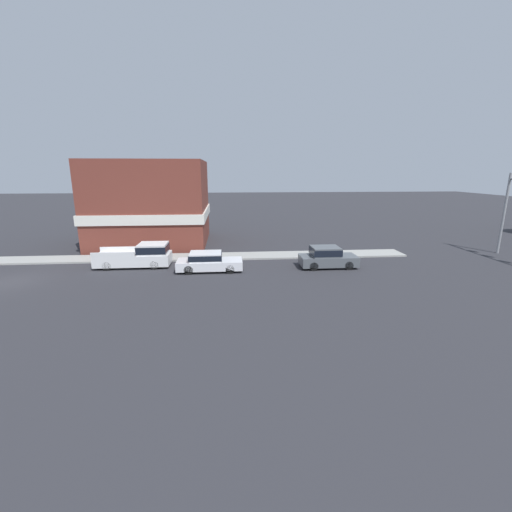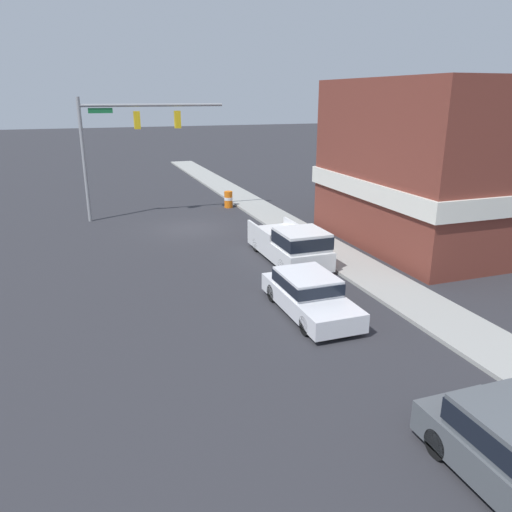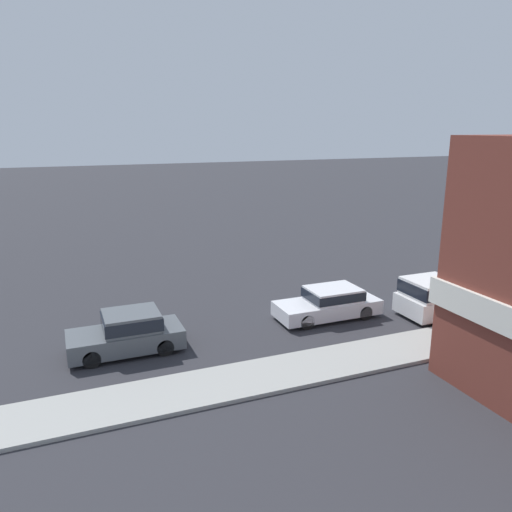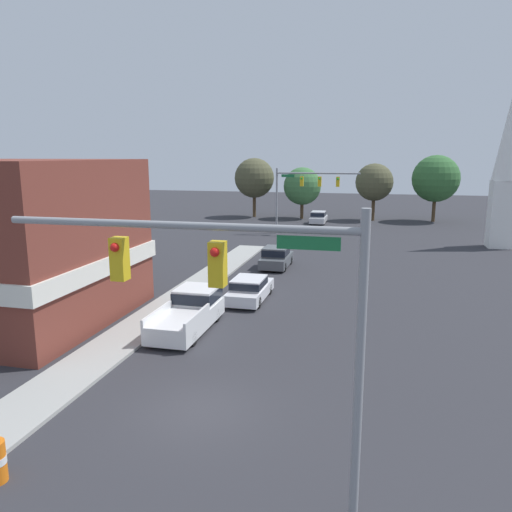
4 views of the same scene
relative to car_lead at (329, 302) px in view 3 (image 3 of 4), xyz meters
The scene contains 4 objects.
ground_plane 13.17m from the car_lead, 83.14° to the right, with size 200.00×200.00×0.00m, color #2D2D33.
car_lead is the anchor object (origin of this frame).
car_second_ahead 9.05m from the car_lead, 91.42° to the left, with size 1.93×4.33×1.61m.
pickup_truck_parked 5.57m from the car_lead, 107.47° to the right, with size 2.11×5.60×1.81m.
Camera 3 is at (-20.24, 24.24, 8.50)m, focal length 35.00 mm.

